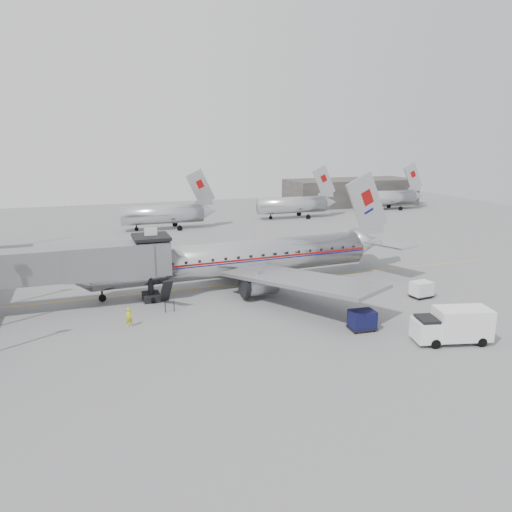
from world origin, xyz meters
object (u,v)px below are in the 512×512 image
Objects in this scene: service_van at (453,325)px; baggage_cart_white at (421,289)px; airliner at (243,258)px; baggage_cart_navy at (362,320)px; ramp_worker at (129,317)px.

service_van is 2.82× the size of baggage_cart_white.
airliner is 18.49m from baggage_cart_white.
service_van is 11.25m from baggage_cart_white.
baggage_cart_navy is 1.01× the size of baggage_cart_white.
baggage_cart_white is (15.35, -10.09, -2.10)m from airliner.
service_van is at bearing -66.16° from airliner.
service_van reaches higher than baggage_cart_navy.
baggage_cart_white is (10.09, 5.58, -0.03)m from baggage_cart_navy.
service_van is 6.93m from baggage_cart_navy.
baggage_cart_navy is at bearing -156.51° from baggage_cart_white.
airliner is 15.44m from ramp_worker.
ramp_worker reaches higher than baggage_cart_white.
service_van is at bearing -29.40° from ramp_worker.
airliner is 16.65m from baggage_cart_navy.
baggage_cart_white is 28.14m from ramp_worker.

